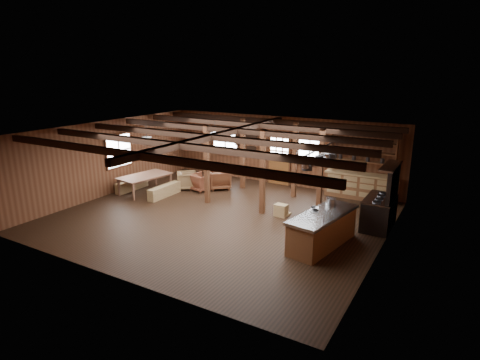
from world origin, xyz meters
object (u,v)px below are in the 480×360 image
(armchair_c, at_px, (187,180))
(commercial_range, at_px, (381,208))
(kitchen_island, at_px, (322,229))
(armchair_a, at_px, (219,179))
(dining_table, at_px, (146,184))
(armchair_b, at_px, (201,182))

(armchair_c, bearing_deg, commercial_range, -131.99)
(kitchen_island, height_order, commercial_range, commercial_range)
(kitchen_island, height_order, armchair_a, kitchen_island)
(armchair_a, bearing_deg, armchair_c, -11.91)
(armchair_a, bearing_deg, commercial_range, 127.49)
(dining_table, height_order, armchair_c, same)
(kitchen_island, relative_size, dining_table, 1.33)
(commercial_range, distance_m, armchair_c, 7.52)
(dining_table, distance_m, armchair_b, 2.11)
(commercial_range, height_order, armchair_c, commercial_range)
(armchair_c, bearing_deg, armchair_a, -97.78)
(armchair_b, relative_size, armchair_c, 0.98)
(armchair_b, xyz_separation_m, armchair_c, (-0.61, -0.10, 0.01))
(dining_table, height_order, armchair_b, dining_table)
(armchair_a, bearing_deg, dining_table, -1.85)
(kitchen_island, xyz_separation_m, commercial_range, (1.08, 2.13, 0.16))
(dining_table, relative_size, armchair_a, 2.36)
(commercial_range, distance_m, armchair_b, 6.92)
(commercial_range, distance_m, armchair_a, 6.50)
(kitchen_island, relative_size, commercial_range, 1.33)
(commercial_range, relative_size, armchair_c, 2.59)
(dining_table, xyz_separation_m, armchair_a, (2.13, 1.91, 0.03))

